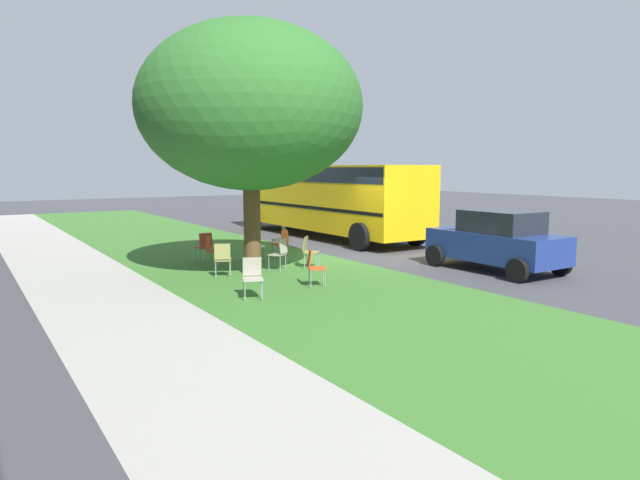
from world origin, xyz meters
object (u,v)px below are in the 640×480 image
at_px(street_tree, 250,107).
at_px(chair_0, 281,237).
at_px(chair_2, 309,249).
at_px(chair_6, 314,265).
at_px(chair_4, 253,275).
at_px(chair_9, 282,242).
at_px(chair_5, 204,245).
at_px(school_bus, 326,193).
at_px(chair_8, 280,252).
at_px(parked_car, 497,240).
at_px(chair_7, 223,257).
at_px(chair_1, 256,244).
at_px(chair_3, 212,248).

xyz_separation_m(street_tree, chair_0, (2.93, -2.49, -3.79)).
distance_m(chair_2, chair_6, 2.53).
xyz_separation_m(chair_4, chair_9, (4.40, -3.18, 0.00)).
xyz_separation_m(street_tree, chair_5, (2.52, 0.34, -3.79)).
distance_m(street_tree, school_bus, 8.85).
bearing_deg(chair_8, chair_6, 171.23).
relative_size(chair_4, chair_6, 1.00).
xyz_separation_m(chair_2, chair_5, (2.52, 2.09, 0.00)).
distance_m(chair_5, parked_car, 8.36).
distance_m(chair_0, parked_car, 6.94).
relative_size(chair_6, chair_9, 1.00).
bearing_deg(chair_4, school_bus, -41.63).
relative_size(chair_7, parked_car, 0.24).
relative_size(street_tree, parked_car, 1.74).
distance_m(chair_4, chair_5, 5.13).
relative_size(chair_1, school_bus, 0.08).
relative_size(chair_3, school_bus, 0.08).
height_order(street_tree, chair_5, street_tree).
height_order(street_tree, school_bus, street_tree).
relative_size(chair_4, chair_8, 1.00).
bearing_deg(chair_3, chair_0, -67.45).
distance_m(street_tree, chair_3, 4.18).
bearing_deg(chair_5, chair_4, 169.78).
xyz_separation_m(chair_7, chair_8, (0.07, -1.70, 0.00)).
height_order(chair_6, chair_7, same).
bearing_deg(chair_7, chair_4, 170.70).
height_order(chair_9, parked_car, parked_car).
distance_m(chair_7, school_bus, 9.17).
relative_size(chair_0, chair_8, 1.00).
height_order(street_tree, chair_6, street_tree).
bearing_deg(chair_6, chair_4, 100.31).
xyz_separation_m(chair_6, school_bus, (8.03, -5.66, 1.24)).
height_order(street_tree, chair_3, street_tree).
xyz_separation_m(chair_7, school_bus, (5.79, -7.00, 1.24)).
xyz_separation_m(chair_4, chair_5, (5.05, -0.91, 0.00)).
bearing_deg(chair_9, chair_1, 93.27).
xyz_separation_m(street_tree, chair_2, (-0.01, -1.75, -3.79)).
height_order(chair_7, school_bus, school_bus).
distance_m(chair_0, chair_4, 6.62).
height_order(street_tree, chair_1, street_tree).
height_order(chair_1, parked_car, parked_car).
bearing_deg(chair_7, chair_5, -11.16).
relative_size(chair_2, chair_3, 1.00).
bearing_deg(chair_8, chair_4, 141.22).
xyz_separation_m(chair_1, chair_8, (-1.71, 0.12, 0.00)).
bearing_deg(chair_8, chair_9, -31.08).
distance_m(chair_8, parked_car, 5.91).
bearing_deg(chair_8, parked_car, -123.82).
xyz_separation_m(chair_1, chair_2, (-1.81, -0.76, 0.00)).
height_order(chair_0, chair_3, same).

